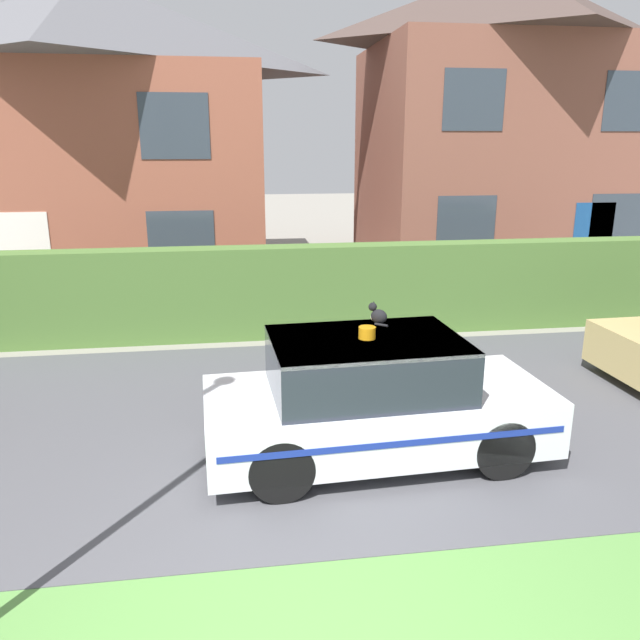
% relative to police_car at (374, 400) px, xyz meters
% --- Properties ---
extents(road_strip, '(28.00, 5.96, 0.01)m').
position_rel_police_car_xyz_m(road_strip, '(-1.12, 1.20, -0.69)').
color(road_strip, '#4C4C51').
rests_on(road_strip, ground).
extents(garden_hedge, '(13.04, 0.56, 1.67)m').
position_rel_police_car_xyz_m(garden_hedge, '(0.04, 4.78, 0.14)').
color(garden_hedge, '#4C7233').
rests_on(garden_hedge, ground).
extents(police_car, '(3.90, 1.81, 1.55)m').
position_rel_police_car_xyz_m(police_car, '(0.00, 0.00, 0.00)').
color(police_car, black).
rests_on(police_car, road_strip).
extents(cat, '(0.23, 0.27, 0.24)m').
position_rel_police_car_xyz_m(cat, '(0.05, 0.11, 0.95)').
color(cat, black).
rests_on(cat, police_car).
extents(house_left, '(8.38, 6.99, 7.27)m').
position_rel_police_car_xyz_m(house_left, '(-4.75, 10.55, 3.01)').
color(house_left, '#93513D').
rests_on(house_left, ground).
extents(house_right, '(7.21, 5.76, 7.76)m').
position_rel_police_car_xyz_m(house_right, '(5.76, 10.23, 3.25)').
color(house_right, brown).
rests_on(house_right, ground).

